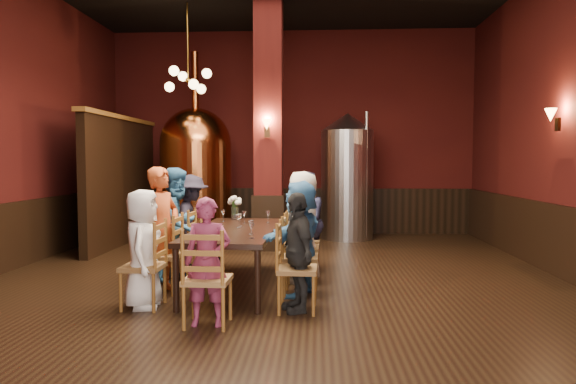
# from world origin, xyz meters

# --- Properties ---
(room) EXTENTS (10.00, 10.02, 4.50)m
(room) POSITION_xyz_m (0.00, 0.00, 2.25)
(room) COLOR black
(room) RESTS_ON ground
(wainscot_back) EXTENTS (7.90, 0.08, 1.00)m
(wainscot_back) POSITION_xyz_m (0.00, 4.96, 0.50)
(wainscot_back) COLOR black
(wainscot_back) RESTS_ON ground
(column) EXTENTS (0.58, 0.58, 4.50)m
(column) POSITION_xyz_m (-0.30, 2.80, 2.25)
(column) COLOR #41100E
(column) RESTS_ON ground
(partition) EXTENTS (0.22, 3.50, 2.40)m
(partition) POSITION_xyz_m (-3.20, 3.20, 1.20)
(partition) COLOR black
(partition) RESTS_ON ground
(pendant_cluster) EXTENTS (0.90, 0.90, 1.70)m
(pendant_cluster) POSITION_xyz_m (-1.80, 2.90, 3.10)
(pendant_cluster) COLOR #A57226
(pendant_cluster) RESTS_ON room
(sconce_wall) EXTENTS (0.20, 0.20, 0.36)m
(sconce_wall) POSITION_xyz_m (3.90, 0.80, 2.20)
(sconce_wall) COLOR black
(sconce_wall) RESTS_ON room
(sconce_column) EXTENTS (0.20, 0.20, 0.36)m
(sconce_column) POSITION_xyz_m (-0.30, 2.50, 2.20)
(sconce_column) COLOR black
(sconce_column) RESTS_ON column
(dining_table) EXTENTS (1.05, 2.42, 0.75)m
(dining_table) POSITION_xyz_m (-0.46, -0.06, 0.69)
(dining_table) COLOR black
(dining_table) RESTS_ON ground
(chair_0) EXTENTS (0.47, 0.47, 0.92)m
(chair_0) POSITION_xyz_m (-1.33, -1.05, 0.46)
(chair_0) COLOR brown
(chair_0) RESTS_ON ground
(person_0) EXTENTS (0.50, 0.69, 1.31)m
(person_0) POSITION_xyz_m (-1.33, -1.05, 0.65)
(person_0) COLOR white
(person_0) RESTS_ON ground
(chair_1) EXTENTS (0.47, 0.47, 0.92)m
(chair_1) POSITION_xyz_m (-1.32, -0.38, 0.46)
(chair_1) COLOR brown
(chair_1) RESTS_ON ground
(person_1) EXTENTS (0.55, 0.66, 1.54)m
(person_1) POSITION_xyz_m (-1.32, -0.38, 0.77)
(person_1) COLOR #AF451E
(person_1) RESTS_ON ground
(chair_2) EXTENTS (0.47, 0.47, 0.92)m
(chair_2) POSITION_xyz_m (-1.31, 0.28, 0.46)
(chair_2) COLOR brown
(chair_2) RESTS_ON ground
(person_2) EXTENTS (0.57, 0.82, 1.53)m
(person_2) POSITION_xyz_m (-1.31, 0.28, 0.76)
(person_2) COLOR #2C6292
(person_2) RESTS_ON ground
(chair_3) EXTENTS (0.47, 0.47, 0.92)m
(chair_3) POSITION_xyz_m (-1.29, 0.95, 0.46)
(chair_3) COLOR brown
(chair_3) RESTS_ON ground
(person_3) EXTENTS (0.71, 1.01, 1.41)m
(person_3) POSITION_xyz_m (-1.29, 0.95, 0.71)
(person_3) COLOR black
(person_3) RESTS_ON ground
(chair_4) EXTENTS (0.47, 0.47, 0.92)m
(chair_4) POSITION_xyz_m (0.37, -1.08, 0.46)
(chair_4) COLOR brown
(chair_4) RESTS_ON ground
(person_4) EXTENTS (0.55, 0.81, 1.28)m
(person_4) POSITION_xyz_m (0.37, -1.08, 0.64)
(person_4) COLOR black
(person_4) RESTS_ON ground
(chair_5) EXTENTS (0.47, 0.47, 0.92)m
(chair_5) POSITION_xyz_m (0.38, -0.41, 0.46)
(chair_5) COLOR brown
(chair_5) RESTS_ON ground
(person_5) EXTENTS (0.88, 1.34, 1.39)m
(person_5) POSITION_xyz_m (0.38, -0.41, 0.69)
(person_5) COLOR teal
(person_5) RESTS_ON ground
(chair_6) EXTENTS (0.47, 0.47, 0.92)m
(chair_6) POSITION_xyz_m (0.39, 0.25, 0.46)
(chair_6) COLOR brown
(chair_6) RESTS_ON ground
(person_6) EXTENTS (0.66, 0.83, 1.48)m
(person_6) POSITION_xyz_m (0.39, 0.25, 0.74)
(person_6) COLOR beige
(person_6) RESTS_ON ground
(chair_7) EXTENTS (0.47, 0.47, 0.92)m
(chair_7) POSITION_xyz_m (0.41, 0.92, 0.46)
(chair_7) COLOR brown
(chair_7) RESTS_ON ground
(person_7) EXTENTS (0.37, 0.72, 1.46)m
(person_7) POSITION_xyz_m (0.41, 0.92, 0.73)
(person_7) COLOR #191B33
(person_7) RESTS_ON ground
(chair_8) EXTENTS (0.47, 0.47, 0.92)m
(chair_8) POSITION_xyz_m (-0.49, -1.61, 0.46)
(chair_8) COLOR brown
(chair_8) RESTS_ON ground
(person_8) EXTENTS (0.47, 0.32, 1.26)m
(person_8) POSITION_xyz_m (-0.49, -1.61, 0.63)
(person_8) COLOR #842C4E
(person_8) RESTS_ON ground
(copper_kettle) EXTENTS (1.77, 1.77, 3.80)m
(copper_kettle) POSITION_xyz_m (-1.88, 3.80, 1.39)
(copper_kettle) COLOR black
(copper_kettle) RESTS_ON ground
(steel_vessel) EXTENTS (1.14, 1.14, 2.59)m
(steel_vessel) POSITION_xyz_m (1.20, 4.13, 1.30)
(steel_vessel) COLOR #B2B2B7
(steel_vessel) RESTS_ON ground
(rose_vase) EXTENTS (0.21, 0.21, 0.36)m
(rose_vase) POSITION_xyz_m (-0.63, 0.94, 0.99)
(rose_vase) COLOR white
(rose_vase) RESTS_ON dining_table
(wine_glass_0) EXTENTS (0.07, 0.07, 0.17)m
(wine_glass_0) POSITION_xyz_m (-0.44, 0.15, 0.83)
(wine_glass_0) COLOR white
(wine_glass_0) RESTS_ON dining_table
(wine_glass_1) EXTENTS (0.07, 0.07, 0.17)m
(wine_glass_1) POSITION_xyz_m (-0.44, 0.03, 0.83)
(wine_glass_1) COLOR white
(wine_glass_1) RESTS_ON dining_table
(wine_glass_2) EXTENTS (0.07, 0.07, 0.17)m
(wine_glass_2) POSITION_xyz_m (-0.15, -0.87, 0.83)
(wine_glass_2) COLOR white
(wine_glass_2) RESTS_ON dining_table
(wine_glass_3) EXTENTS (0.07, 0.07, 0.17)m
(wine_glass_3) POSITION_xyz_m (-0.20, -0.56, 0.83)
(wine_glass_3) COLOR white
(wine_glass_3) RESTS_ON dining_table
(wine_glass_4) EXTENTS (0.07, 0.07, 0.17)m
(wine_glass_4) POSITION_xyz_m (-0.65, -0.98, 0.83)
(wine_glass_4) COLOR white
(wine_glass_4) RESTS_ON dining_table
(wine_glass_5) EXTENTS (0.07, 0.07, 0.17)m
(wine_glass_5) POSITION_xyz_m (-0.75, 0.66, 0.83)
(wine_glass_5) COLOR white
(wine_glass_5) RESTS_ON dining_table
(wine_glass_6) EXTENTS (0.07, 0.07, 0.17)m
(wine_glass_6) POSITION_xyz_m (-0.43, 0.51, 0.83)
(wine_glass_6) COLOR white
(wine_glass_6) RESTS_ON dining_table
(wine_glass_7) EXTENTS (0.07, 0.07, 0.17)m
(wine_glass_7) POSITION_xyz_m (-0.10, 0.56, 0.83)
(wine_glass_7) COLOR white
(wine_glass_7) RESTS_ON dining_table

